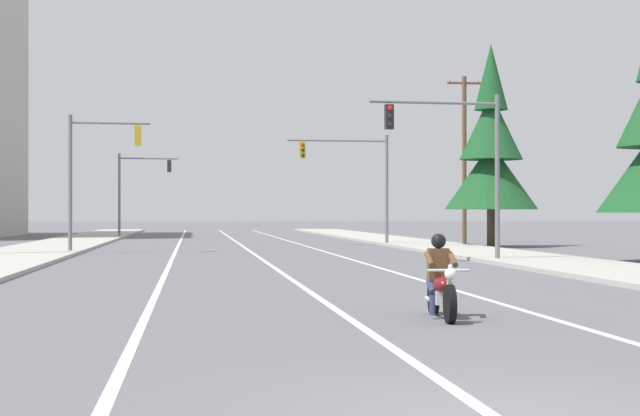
% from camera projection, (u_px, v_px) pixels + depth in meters
% --- Properties ---
extents(ground_plane, '(400.00, 400.00, 0.00)m').
position_uv_depth(ground_plane, '(495.00, 414.00, 9.07)').
color(ground_plane, '#5B5B60').
extents(lane_stripe_center, '(0.16, 100.00, 0.01)m').
position_uv_depth(lane_stripe_center, '(243.00, 247.00, 53.71)').
color(lane_stripe_center, beige).
rests_on(lane_stripe_center, ground).
extents(lane_stripe_left, '(0.16, 100.00, 0.01)m').
position_uv_depth(lane_stripe_left, '(178.00, 247.00, 53.27)').
color(lane_stripe_left, beige).
rests_on(lane_stripe_left, ground).
extents(lane_stripe_right, '(0.16, 100.00, 0.01)m').
position_uv_depth(lane_stripe_right, '(307.00, 246.00, 54.14)').
color(lane_stripe_right, beige).
rests_on(lane_stripe_right, ground).
extents(sidewalk_kerb_right, '(4.40, 110.00, 0.14)m').
position_uv_depth(sidewalk_kerb_right, '(447.00, 248.00, 49.99)').
color(sidewalk_kerb_right, '#ADA89E').
rests_on(sidewalk_kerb_right, ground).
extents(sidewalk_kerb_left, '(4.40, 110.00, 0.14)m').
position_uv_depth(sidewalk_kerb_left, '(42.00, 250.00, 47.52)').
color(sidewalk_kerb_left, '#ADA89E').
rests_on(sidewalk_kerb_left, ground).
extents(motorcycle_with_rider, '(0.70, 2.19, 1.46)m').
position_uv_depth(motorcycle_with_rider, '(441.00, 284.00, 17.28)').
color(motorcycle_with_rider, black).
rests_on(motorcycle_with_rider, ground).
extents(traffic_signal_near_right, '(4.94, 0.59, 6.20)m').
position_uv_depth(traffic_signal_near_right, '(461.00, 151.00, 36.81)').
color(traffic_signal_near_right, slate).
rests_on(traffic_signal_near_right, ground).
extents(traffic_signal_near_left, '(3.59, 0.51, 6.20)m').
position_uv_depth(traffic_signal_near_left, '(93.00, 164.00, 44.84)').
color(traffic_signal_near_left, slate).
rests_on(traffic_signal_near_left, ground).
extents(traffic_signal_mid_right, '(5.71, 0.41, 6.20)m').
position_uv_depth(traffic_signal_mid_right, '(358.00, 171.00, 56.06)').
color(traffic_signal_mid_right, slate).
rests_on(traffic_signal_mid_right, ground).
extents(traffic_signal_mid_left, '(4.37, 0.56, 6.20)m').
position_uv_depth(traffic_signal_mid_left, '(136.00, 182.00, 74.14)').
color(traffic_signal_mid_left, slate).
rests_on(traffic_signal_mid_left, ground).
extents(utility_pole_right_far, '(2.05, 0.26, 9.91)m').
position_uv_depth(utility_pole_right_far, '(464.00, 157.00, 59.39)').
color(utility_pole_right_far, brown).
rests_on(utility_pole_right_far, ground).
extents(conifer_tree_right_verge_far, '(4.92, 4.92, 10.82)m').
position_uv_depth(conifer_tree_right_verge_far, '(491.00, 154.00, 53.28)').
color(conifer_tree_right_verge_far, '#423023').
rests_on(conifer_tree_right_verge_far, ground).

